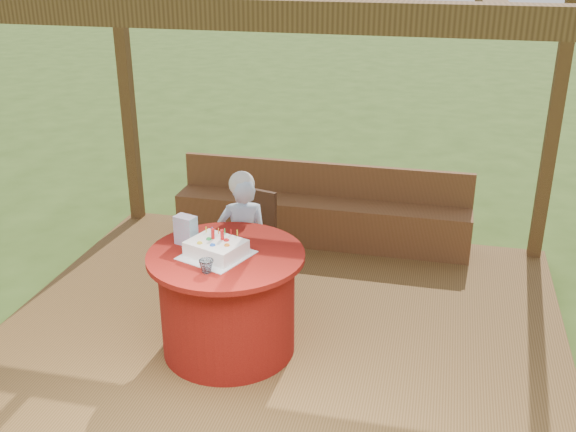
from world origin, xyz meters
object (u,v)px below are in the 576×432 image
object	(u,v)px
bench	(321,217)
elderly_woman	(243,238)
gift_bag	(186,230)
birthday_cake	(216,248)
chair	(252,233)
drinking_glass	(206,266)
table	(228,301)

from	to	relation	value
bench	elderly_woman	bearing A→B (deg)	-106.28
gift_bag	bench	bearing A→B (deg)	88.95
birthday_cake	gift_bag	xyz separation A→B (m)	(-0.28, 0.14, 0.05)
chair	gift_bag	distance (m)	1.19
chair	drinking_glass	xyz separation A→B (m)	(0.12, -1.48, 0.41)
table	drinking_glass	size ratio (longest dim) A/B	11.46
gift_bag	drinking_glass	bearing A→B (deg)	-36.13
bench	table	world-z (taller)	table
gift_bag	drinking_glass	xyz separation A→B (m)	(0.30, -0.41, -0.06)
gift_bag	table	bearing A→B (deg)	2.41
bench	elderly_woman	distance (m)	1.48
bench	drinking_glass	distance (m)	2.51
elderly_woman	table	bearing A→B (deg)	-82.92
birthday_cake	gift_bag	distance (m)	0.32
birthday_cake	chair	bearing A→B (deg)	94.49
birthday_cake	drinking_glass	world-z (taller)	birthday_cake
gift_bag	chair	bearing A→B (deg)	97.06
elderly_woman	drinking_glass	size ratio (longest dim) A/B	11.83
table	elderly_woman	bearing A→B (deg)	97.08
bench	gift_bag	xyz separation A→B (m)	(-0.65, -2.00, 0.66)
chair	elderly_woman	size ratio (longest dim) A/B	0.70
table	drinking_glass	world-z (taller)	drinking_glass
elderly_woman	gift_bag	bearing A→B (deg)	-111.95
bench	birthday_cake	xyz separation A→B (m)	(-0.37, -2.15, 0.60)
table	gift_bag	distance (m)	0.62
drinking_glass	chair	bearing A→B (deg)	94.45
table	bench	bearing A→B (deg)	81.38
bench	table	bearing A→B (deg)	-98.62
table	gift_bag	xyz separation A→B (m)	(-0.34, 0.09, 0.51)
elderly_woman	birthday_cake	distance (m)	0.81
drinking_glass	elderly_woman	bearing A→B (deg)	93.06
chair	drinking_glass	size ratio (longest dim) A/B	8.28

